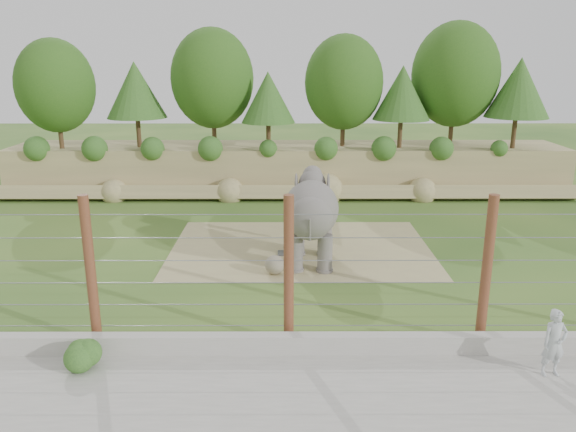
{
  "coord_description": "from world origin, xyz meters",
  "views": [
    {
      "loc": [
        -0.06,
        -17.71,
        7.25
      ],
      "look_at": [
        0.0,
        2.0,
        1.6
      ],
      "focal_mm": 35.0,
      "sensor_mm": 36.0,
      "label": 1
    }
  ],
  "objects_px": {
    "barrier_fence": "(289,272)",
    "zookeeper": "(554,343)",
    "stone_ball": "(275,265)",
    "elephant": "(311,221)"
  },
  "relations": [
    {
      "from": "zookeeper",
      "to": "elephant",
      "type": "bearing_deg",
      "value": 117.5
    },
    {
      "from": "stone_ball",
      "to": "zookeeper",
      "type": "bearing_deg",
      "value": -43.63
    },
    {
      "from": "barrier_fence",
      "to": "stone_ball",
      "type": "bearing_deg",
      "value": 95.55
    },
    {
      "from": "barrier_fence",
      "to": "elephant",
      "type": "bearing_deg",
      "value": 82.13
    },
    {
      "from": "barrier_fence",
      "to": "zookeeper",
      "type": "bearing_deg",
      "value": -14.1
    },
    {
      "from": "elephant",
      "to": "zookeeper",
      "type": "xyz_separation_m",
      "value": [
        5.34,
        -7.45,
        -0.74
      ]
    },
    {
      "from": "stone_ball",
      "to": "zookeeper",
      "type": "height_order",
      "value": "zookeeper"
    },
    {
      "from": "elephant",
      "to": "stone_ball",
      "type": "height_order",
      "value": "elephant"
    },
    {
      "from": "elephant",
      "to": "barrier_fence",
      "type": "bearing_deg",
      "value": -94.07
    },
    {
      "from": "elephant",
      "to": "barrier_fence",
      "type": "distance_m",
      "value": 5.97
    }
  ]
}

